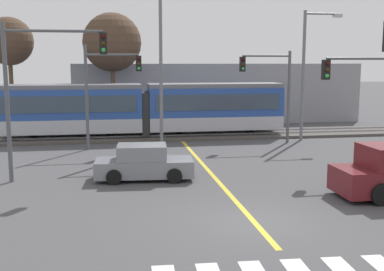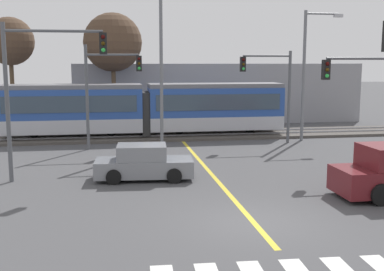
{
  "view_description": "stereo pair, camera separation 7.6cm",
  "coord_description": "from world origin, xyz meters",
  "px_view_note": "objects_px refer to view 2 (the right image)",
  "views": [
    {
      "loc": [
        -4.36,
        -14.2,
        5.06
      ],
      "look_at": [
        -0.69,
        8.01,
        1.6
      ],
      "focal_mm": 45.0,
      "sensor_mm": 36.0,
      "label": 1
    },
    {
      "loc": [
        -4.29,
        -14.21,
        5.06
      ],
      "look_at": [
        -0.69,
        8.01,
        1.6
      ],
      "focal_mm": 45.0,
      "sensor_mm": 36.0,
      "label": 2
    }
  ],
  "objects_px": {
    "sedan_crossing": "(144,163)",
    "traffic_light_mid_right": "(376,90)",
    "traffic_light_far_left": "(105,82)",
    "street_lamp_east": "(308,67)",
    "light_rail_tram": "(145,107)",
    "traffic_light_far_right": "(273,82)",
    "bare_tree_west": "(113,43)",
    "traffic_light_mid_left": "(40,77)",
    "bare_tree_far_west": "(10,42)",
    "street_lamp_centre": "(164,54)"
  },
  "relations": [
    {
      "from": "street_lamp_east",
      "to": "bare_tree_far_west",
      "type": "distance_m",
      "value": 21.66
    },
    {
      "from": "traffic_light_mid_right",
      "to": "bare_tree_far_west",
      "type": "height_order",
      "value": "bare_tree_far_west"
    },
    {
      "from": "traffic_light_mid_left",
      "to": "bare_tree_far_west",
      "type": "xyz_separation_m",
      "value": [
        -4.51,
        17.06,
        2.06
      ]
    },
    {
      "from": "street_lamp_east",
      "to": "bare_tree_west",
      "type": "bearing_deg",
      "value": 149.71
    },
    {
      "from": "traffic_light_far_left",
      "to": "bare_tree_west",
      "type": "bearing_deg",
      "value": 86.8
    },
    {
      "from": "traffic_light_mid_left",
      "to": "traffic_light_mid_right",
      "type": "height_order",
      "value": "traffic_light_mid_left"
    },
    {
      "from": "traffic_light_far_left",
      "to": "bare_tree_west",
      "type": "xyz_separation_m",
      "value": [
        0.47,
        8.33,
        2.56
      ]
    },
    {
      "from": "traffic_light_far_right",
      "to": "traffic_light_mid_left",
      "type": "height_order",
      "value": "traffic_light_mid_left"
    },
    {
      "from": "traffic_light_mid_left",
      "to": "bare_tree_far_west",
      "type": "height_order",
      "value": "bare_tree_far_west"
    },
    {
      "from": "traffic_light_mid_left",
      "to": "traffic_light_far_right",
      "type": "bearing_deg",
      "value": 31.08
    },
    {
      "from": "light_rail_tram",
      "to": "street_lamp_centre",
      "type": "bearing_deg",
      "value": -74.66
    },
    {
      "from": "sedan_crossing",
      "to": "street_lamp_east",
      "type": "relative_size",
      "value": 0.52
    },
    {
      "from": "street_lamp_centre",
      "to": "traffic_light_far_right",
      "type": "bearing_deg",
      "value": 0.02
    },
    {
      "from": "street_lamp_east",
      "to": "bare_tree_west",
      "type": "xyz_separation_m",
      "value": [
        -12.25,
        7.16,
        1.71
      ]
    },
    {
      "from": "traffic_light_mid_left",
      "to": "bare_tree_west",
      "type": "xyz_separation_m",
      "value": [
        3.03,
        15.6,
        2.0
      ]
    },
    {
      "from": "light_rail_tram",
      "to": "bare_tree_far_west",
      "type": "bearing_deg",
      "value": 147.97
    },
    {
      "from": "light_rail_tram",
      "to": "bare_tree_far_west",
      "type": "height_order",
      "value": "bare_tree_far_west"
    },
    {
      "from": "light_rail_tram",
      "to": "traffic_light_mid_right",
      "type": "xyz_separation_m",
      "value": [
        9.95,
        -11.35,
        1.71
      ]
    },
    {
      "from": "bare_tree_far_west",
      "to": "traffic_light_far_right",
      "type": "bearing_deg",
      "value": -28.66
    },
    {
      "from": "traffic_light_mid_left",
      "to": "traffic_light_mid_right",
      "type": "bearing_deg",
      "value": -1.06
    },
    {
      "from": "traffic_light_far_left",
      "to": "traffic_light_mid_right",
      "type": "height_order",
      "value": "traffic_light_far_left"
    },
    {
      "from": "traffic_light_mid_right",
      "to": "sedan_crossing",
      "type": "bearing_deg",
      "value": -179.18
    },
    {
      "from": "traffic_light_mid_right",
      "to": "bare_tree_west",
      "type": "height_order",
      "value": "bare_tree_west"
    },
    {
      "from": "traffic_light_mid_left",
      "to": "light_rail_tram",
      "type": "bearing_deg",
      "value": 65.46
    },
    {
      "from": "traffic_light_far_left",
      "to": "traffic_light_far_right",
      "type": "relative_size",
      "value": 1.05
    },
    {
      "from": "traffic_light_mid_left",
      "to": "traffic_light_mid_right",
      "type": "distance_m",
      "value": 15.03
    },
    {
      "from": "traffic_light_mid_left",
      "to": "street_lamp_east",
      "type": "distance_m",
      "value": 17.46
    },
    {
      "from": "sedan_crossing",
      "to": "traffic_light_mid_right",
      "type": "bearing_deg",
      "value": 0.82
    },
    {
      "from": "traffic_light_mid_left",
      "to": "traffic_light_far_left",
      "type": "bearing_deg",
      "value": 70.58
    },
    {
      "from": "sedan_crossing",
      "to": "traffic_light_far_right",
      "type": "distance_m",
      "value": 12.11
    },
    {
      "from": "traffic_light_far_left",
      "to": "traffic_light_far_right",
      "type": "xyz_separation_m",
      "value": [
        10.14,
        0.38,
        -0.08
      ]
    },
    {
      "from": "sedan_crossing",
      "to": "traffic_light_mid_right",
      "type": "relative_size",
      "value": 0.77
    },
    {
      "from": "street_lamp_centre",
      "to": "bare_tree_west",
      "type": "xyz_separation_m",
      "value": [
        -2.97,
        7.95,
        0.95
      ]
    },
    {
      "from": "light_rail_tram",
      "to": "traffic_light_mid_left",
      "type": "xyz_separation_m",
      "value": [
        -5.06,
        -11.08,
        2.4
      ]
    },
    {
      "from": "traffic_light_far_right",
      "to": "street_lamp_east",
      "type": "xyz_separation_m",
      "value": [
        2.58,
        0.79,
        0.93
      ]
    },
    {
      "from": "light_rail_tram",
      "to": "sedan_crossing",
      "type": "height_order",
      "value": "light_rail_tram"
    },
    {
      "from": "traffic_light_far_right",
      "to": "bare_tree_far_west",
      "type": "relative_size",
      "value": 0.69
    },
    {
      "from": "light_rail_tram",
      "to": "traffic_light_far_right",
      "type": "relative_size",
      "value": 3.23
    },
    {
      "from": "traffic_light_far_right",
      "to": "traffic_light_mid_left",
      "type": "xyz_separation_m",
      "value": [
        -12.7,
        -7.66,
        0.64
      ]
    },
    {
      "from": "traffic_light_mid_left",
      "to": "street_lamp_centre",
      "type": "bearing_deg",
      "value": 51.92
    },
    {
      "from": "traffic_light_mid_right",
      "to": "bare_tree_far_west",
      "type": "bearing_deg",
      "value": 138.39
    },
    {
      "from": "sedan_crossing",
      "to": "street_lamp_east",
      "type": "xyz_separation_m",
      "value": [
        11.05,
        8.87,
        4.04
      ]
    },
    {
      "from": "light_rail_tram",
      "to": "traffic_light_far_left",
      "type": "relative_size",
      "value": 3.07
    },
    {
      "from": "traffic_light_mid_right",
      "to": "bare_tree_west",
      "type": "distance_m",
      "value": 20.07
    },
    {
      "from": "traffic_light_mid_right",
      "to": "light_rail_tram",
      "type": "bearing_deg",
      "value": 131.24
    },
    {
      "from": "street_lamp_centre",
      "to": "bare_tree_west",
      "type": "bearing_deg",
      "value": 110.48
    },
    {
      "from": "traffic_light_mid_left",
      "to": "bare_tree_west",
      "type": "height_order",
      "value": "bare_tree_west"
    },
    {
      "from": "sedan_crossing",
      "to": "traffic_light_far_left",
      "type": "distance_m",
      "value": 8.51
    },
    {
      "from": "traffic_light_far_left",
      "to": "bare_tree_west",
      "type": "distance_m",
      "value": 8.72
    },
    {
      "from": "traffic_light_far_right",
      "to": "street_lamp_east",
      "type": "bearing_deg",
      "value": 16.97
    }
  ]
}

